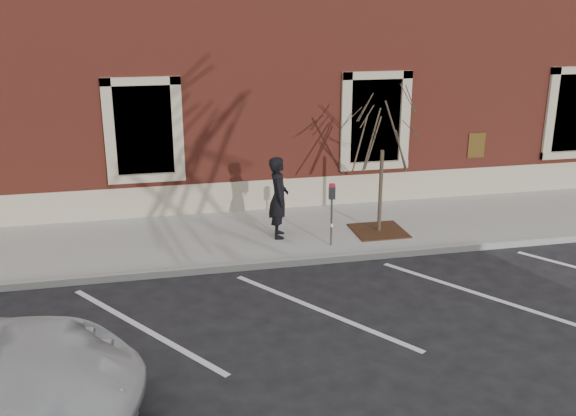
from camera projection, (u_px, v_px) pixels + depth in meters
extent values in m
plane|color=#28282B|center=(294.00, 265.00, 13.87)|extent=(120.00, 120.00, 0.00)
cube|color=#9B9991|center=(278.00, 234.00, 15.47)|extent=(40.00, 3.50, 0.15)
cube|color=#9E9E99|center=(294.00, 262.00, 13.80)|extent=(40.00, 0.12, 0.15)
cube|color=maroon|center=(239.00, 49.00, 19.83)|extent=(40.00, 8.50, 8.00)
cube|color=tan|center=(264.00, 194.00, 16.98)|extent=(40.00, 0.06, 0.80)
cube|color=black|center=(144.00, 129.00, 15.91)|extent=(1.40, 0.30, 2.20)
cube|color=tan|center=(147.00, 177.00, 16.12)|extent=(1.90, 0.20, 0.20)
cube|color=black|center=(373.00, 120.00, 17.12)|extent=(1.40, 0.30, 2.20)
cube|color=tan|center=(374.00, 165.00, 17.34)|extent=(1.90, 0.20, 0.20)
cube|color=black|center=(572.00, 112.00, 18.34)|extent=(1.40, 0.30, 2.20)
cube|color=tan|center=(570.00, 154.00, 18.55)|extent=(1.90, 0.20, 0.20)
imported|color=black|center=(279.00, 197.00, 14.81)|extent=(0.56, 0.76, 1.92)
cylinder|color=#595B60|center=(331.00, 222.00, 14.39)|extent=(0.05, 0.05, 1.10)
cube|color=black|center=(332.00, 193.00, 14.17)|extent=(0.13, 0.10, 0.29)
cube|color=#AE0B28|center=(332.00, 185.00, 14.12)|extent=(0.12, 0.09, 0.07)
cube|color=white|center=(332.00, 225.00, 14.36)|extent=(0.05, 0.00, 0.08)
cube|color=#3B2413|center=(379.00, 231.00, 15.42)|extent=(1.22, 1.22, 0.03)
cylinder|color=#473A2B|center=(380.00, 192.00, 15.11)|extent=(0.09, 0.09, 2.00)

